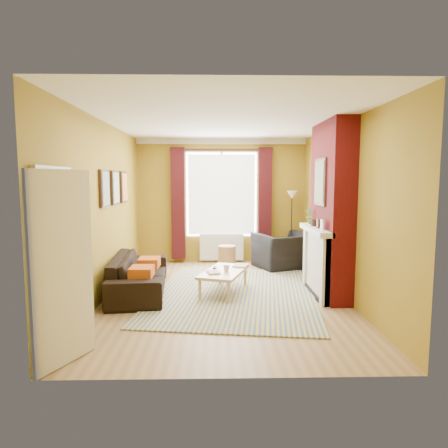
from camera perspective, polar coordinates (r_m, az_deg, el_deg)
The scene contains 12 objects.
ground at distance 6.64m, azimuth 0.05°, elevation -10.15°, with size 5.50×5.50×0.00m, color olive.
room_walls at distance 6.70m, azimuth 5.45°, elevation 2.03°, with size 3.82×5.54×2.83m.
striped_rug at distance 6.73m, azimuth 1.56°, elevation -9.85°, with size 3.04×3.89×0.02m.
sofa at distance 6.87m, azimuth -12.00°, elevation -7.03°, with size 2.14×0.84×0.63m, color black.
armchair at distance 8.66m, azimuth 8.59°, elevation -3.79°, with size 1.15×1.00×0.75m, color black.
coffee_table at distance 6.67m, azimuth 0.00°, elevation -6.99°, with size 0.92×1.29×0.39m.
wicker_stool at distance 8.60m, azimuth 0.41°, elevation -4.70°, with size 0.50×0.50×0.48m.
floor_lamp at distance 8.95m, azimuth 9.66°, elevation 2.49°, with size 0.30×0.30×1.64m.
book_a at distance 6.46m, azimuth -2.38°, elevation -6.95°, with size 0.20×0.26×0.02m, color #999999.
book_b at distance 7.02m, azimuth 1.52°, elevation -5.87°, with size 0.22×0.31×0.02m, color #999999.
mug at distance 6.58m, azimuth 0.36°, elevation -6.35°, with size 0.11×0.11×0.10m, color #999999.
tv_remote at distance 6.83m, azimuth -1.36°, elevation -6.22°, with size 0.07×0.17×0.02m.
Camera 1 is at (-0.15, -6.37, 1.89)m, focal length 32.00 mm.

